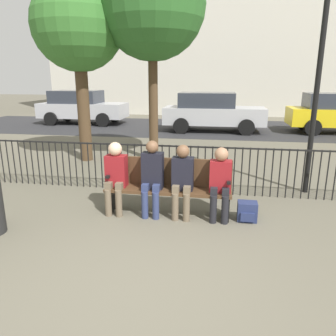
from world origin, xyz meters
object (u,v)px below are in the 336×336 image
object	(u,v)px
seated_person_1	(152,175)
parked_car_0	(212,111)
seated_person_3	(220,180)
backpack	(247,212)
park_bench	(169,184)
tree_0	(78,27)
tree_1	(152,6)
seated_person_0	(116,174)
parked_car_2	(81,107)
seated_person_2	(182,177)
lamp_post	(321,51)

from	to	relation	value
seated_person_1	parked_car_0	size ratio (longest dim) A/B	0.30
seated_person_3	backpack	size ratio (longest dim) A/B	3.80
park_bench	parked_car_0	bearing A→B (deg)	87.41
tree_0	tree_1	xyz separation A→B (m)	(1.86, 0.25, 0.46)
seated_person_0	tree_0	distance (m)	4.82
backpack	parked_car_0	xyz separation A→B (m)	(-0.88, 9.14, 0.69)
parked_car_0	seated_person_0	bearing A→B (deg)	-97.96
park_bench	seated_person_0	xyz separation A→B (m)	(-0.87, -0.13, 0.18)
park_bench	seated_person_1	bearing A→B (deg)	-152.95
park_bench	parked_car_2	size ratio (longest dim) A/B	0.49
tree_1	parked_car_0	bearing A→B (deg)	75.69
seated_person_3	parked_car_2	xyz separation A→B (m)	(-6.89, 10.50, 0.18)
seated_person_2	tree_0	bearing A→B (deg)	132.13
park_bench	seated_person_0	world-z (taller)	seated_person_0
seated_person_1	backpack	world-z (taller)	seated_person_1
seated_person_2	parked_car_2	size ratio (longest dim) A/B	0.28
seated_person_0	seated_person_3	distance (m)	1.71
tree_0	parked_car_2	distance (m)	8.20
seated_person_2	tree_1	bearing A→B (deg)	108.52
seated_person_2	tree_0	world-z (taller)	tree_0
tree_0	parked_car_2	bearing A→B (deg)	114.30
seated_person_0	seated_person_2	size ratio (longest dim) A/B	1.01
seated_person_0	tree_1	distance (m)	4.89
tree_0	seated_person_0	bearing A→B (deg)	-59.91
park_bench	backpack	xyz separation A→B (m)	(1.29, -0.13, -0.35)
seated_person_2	seated_person_1	bearing A→B (deg)	179.69
seated_person_0	lamp_post	world-z (taller)	lamp_post
seated_person_3	parked_car_0	world-z (taller)	parked_car_0
park_bench	seated_person_3	world-z (taller)	seated_person_3
seated_person_2	parked_car_2	xyz separation A→B (m)	(-6.29, 10.50, 0.17)
tree_0	parked_car_0	world-z (taller)	tree_0
lamp_post	parked_car_0	world-z (taller)	lamp_post
seated_person_2	backpack	xyz separation A→B (m)	(1.04, -0.00, -0.52)
seated_person_0	parked_car_0	world-z (taller)	parked_car_0
seated_person_1	parked_car_2	world-z (taller)	parked_car_2
park_bench	lamp_post	size ratio (longest dim) A/B	0.50
parked_car_0	park_bench	bearing A→B (deg)	-92.59
parked_car_0	seated_person_1	bearing A→B (deg)	-94.14
seated_person_3	parked_car_2	world-z (taller)	parked_car_2
seated_person_3	parked_car_0	distance (m)	9.15
park_bench	backpack	size ratio (longest dim) A/B	6.71
tree_1	lamp_post	distance (m)	4.27
seated_person_1	seated_person_3	world-z (taller)	seated_person_1
seated_person_1	parked_car_2	bearing A→B (deg)	118.89
tree_0	lamp_post	distance (m)	5.73
parked_car_0	parked_car_2	distance (m)	6.60
seated_person_3	parked_car_2	distance (m)	12.56
park_bench	tree_0	xyz separation A→B (m)	(-2.85, 3.28, 2.95)
lamp_post	parked_car_2	bearing A→B (deg)	133.89
park_bench	parked_car_2	world-z (taller)	parked_car_2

